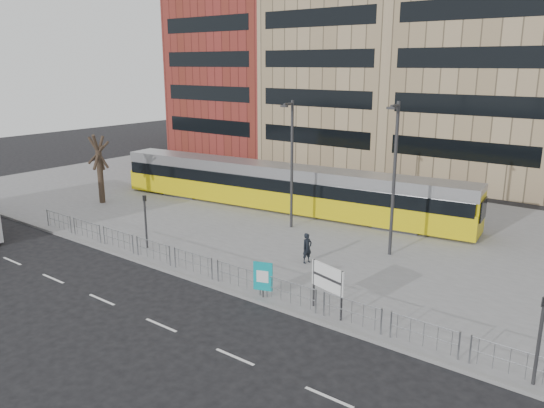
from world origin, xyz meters
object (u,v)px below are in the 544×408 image
Objects in this scene: traffic_light_west at (145,215)px; lamp_post_east at (394,174)px; traffic_light_east at (541,330)px; tram at (282,187)px; ad_panel at (263,277)px; station_sign at (328,280)px; lamp_post_west at (291,160)px; pedestrian at (307,248)px; bare_tree at (97,132)px.

lamp_post_east reaches higher than traffic_light_west.
lamp_post_east is at bearing 143.68° from traffic_light_east.
tram is 16.34× the size of ad_panel.
lamp_post_east is at bearing 112.03° from station_sign.
station_sign is 3.18m from ad_panel.
pedestrian is at bearing -46.87° from lamp_post_west.
traffic_light_west and traffic_light_east have the same top height.
lamp_post_east is (-0.97, 8.14, 3.06)m from station_sign.
lamp_post_east is (10.34, -4.10, 2.94)m from tram.
station_sign is at bearing -13.22° from bare_tree.
pedestrian is (-0.81, 4.78, -0.17)m from ad_panel.
lamp_post_west is (-4.31, 4.60, 3.59)m from pedestrian.
tram is 11.53m from traffic_light_west.
bare_tree is (-11.93, -6.78, 3.71)m from tram.
traffic_light_east is (19.43, -12.54, 0.36)m from tram.
traffic_light_west reaches higher than pedestrian.
traffic_light_east reaches higher than pedestrian.
pedestrian is at bearing 79.98° from ad_panel.
bare_tree reaches higher than pedestrian.
tram reaches higher than traffic_light_west.
lamp_post_east reaches higher than traffic_light_east.
traffic_light_east is 0.39× the size of lamp_post_west.
tram is 8.82× the size of traffic_light_east.
tram is 15.08m from ad_panel.
traffic_light_west is 0.42× the size of bare_tree.
lamp_post_west is at bearing -53.33° from tram.
lamp_post_west is at bearing 13.19° from bare_tree.
ad_panel is at bearing -104.07° from lamp_post_east.
traffic_light_west is (-8.55, -3.62, 1.17)m from pedestrian.
tram is 11.51m from lamp_post_east.
bare_tree is at bearing 102.78° from pedestrian.
bare_tree reaches higher than station_sign.
traffic_light_west is 13.89m from lamp_post_east.
lamp_post_west is at bearing 99.01° from ad_panel.
traffic_light_east is 0.42× the size of bare_tree.
lamp_post_west is 7.30m from lamp_post_east.
lamp_post_west reaches higher than bare_tree.
ad_panel is at bearing -154.46° from pedestrian.
bare_tree reaches higher than tram.
traffic_light_east reaches higher than station_sign.
station_sign is at bearing -175.57° from traffic_light_east.
traffic_light_east is (20.58, -1.07, 0.00)m from traffic_light_west.
lamp_post_west reaches higher than tram.
ad_panel is at bearing -172.94° from traffic_light_east.
station_sign is 8.75m from lamp_post_east.
pedestrian is 7.25m from lamp_post_west.
bare_tree is (-23.24, 5.46, 3.84)m from station_sign.
pedestrian is 0.52× the size of traffic_light_east.
traffic_light_west is (-12.46, 0.77, 0.49)m from station_sign.
pedestrian is 0.20× the size of lamp_post_west.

